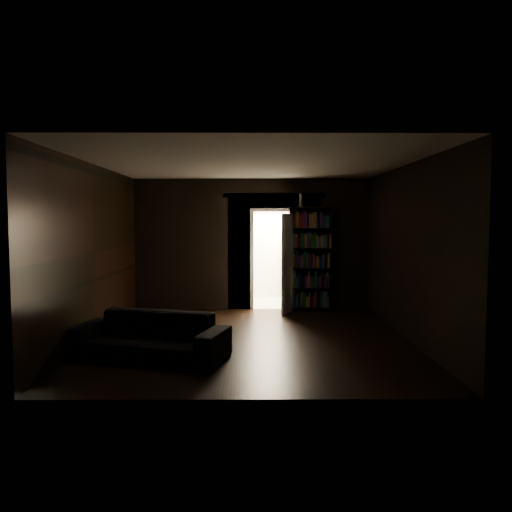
{
  "coord_description": "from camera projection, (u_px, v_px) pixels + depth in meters",
  "views": [
    {
      "loc": [
        0.03,
        -7.93,
        1.9
      ],
      "look_at": [
        0.09,
        0.9,
        1.28
      ],
      "focal_mm": 35.0,
      "sensor_mm": 36.0,
      "label": 1
    }
  ],
  "objects": [
    {
      "name": "kitchen_alcove",
      "position": [
        272.0,
        250.0,
        11.83
      ],
      "size": [
        2.2,
        1.8,
        2.6
      ],
      "color": "#BBB3A3",
      "rests_on": "ground"
    },
    {
      "name": "sofa",
      "position": [
        149.0,
        329.0,
        6.89
      ],
      "size": [
        2.31,
        1.48,
        0.82
      ],
      "primitive_type": "imported",
      "rotation": [
        0.0,
        0.0,
        -0.28
      ],
      "color": "black",
      "rests_on": "ground"
    },
    {
      "name": "bottles",
      "position": [
        297.0,
        226.0,
        11.95
      ],
      "size": [
        0.69,
        0.22,
        0.28
      ],
      "primitive_type": "cube",
      "rotation": [
        0.0,
        0.0,
        0.21
      ],
      "color": "black",
      "rests_on": "refrigerator"
    },
    {
      "name": "ground",
      "position": [
        251.0,
        339.0,
        8.05
      ],
      "size": [
        5.5,
        5.5,
        0.0
      ],
      "primitive_type": "plane",
      "color": "black",
      "rests_on": "ground"
    },
    {
      "name": "room_walls",
      "position": [
        250.0,
        233.0,
        9.0
      ],
      "size": [
        5.02,
        5.61,
        2.84
      ],
      "color": "black",
      "rests_on": "ground"
    },
    {
      "name": "figurine",
      "position": [
        301.0,
        200.0,
        10.51
      ],
      "size": [
        0.13,
        0.13,
        0.3
      ],
      "primitive_type": "cube",
      "rotation": [
        0.0,
        0.0,
        0.35
      ],
      "color": "white",
      "rests_on": "bookshelf"
    },
    {
      "name": "door",
      "position": [
        290.0,
        263.0,
        10.32
      ],
      "size": [
        0.39,
        0.8,
        2.05
      ],
      "primitive_type": "cube",
      "rotation": [
        0.0,
        0.0,
        1.15
      ],
      "color": "white",
      "rests_on": "ground"
    },
    {
      "name": "bookshelf",
      "position": [
        310.0,
        259.0,
        10.56
      ],
      "size": [
        0.91,
        0.33,
        2.2
      ],
      "primitive_type": "cube",
      "rotation": [
        0.0,
        0.0,
        -0.02
      ],
      "color": "black",
      "rests_on": "ground"
    },
    {
      "name": "refrigerator",
      "position": [
        297.0,
        266.0,
        12.02
      ],
      "size": [
        0.75,
        0.69,
        1.65
      ],
      "primitive_type": "cube",
      "rotation": [
        0.0,
        0.0,
        -0.01
      ],
      "color": "white",
      "rests_on": "ground"
    }
  ]
}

